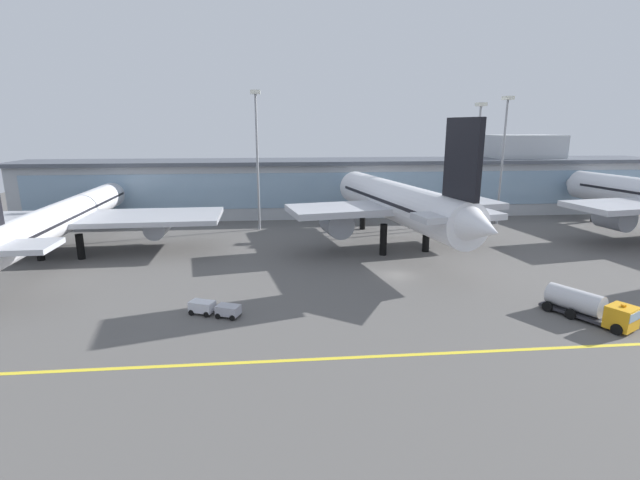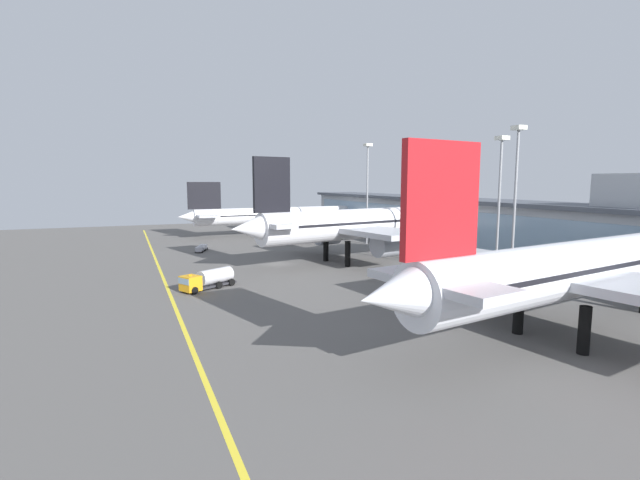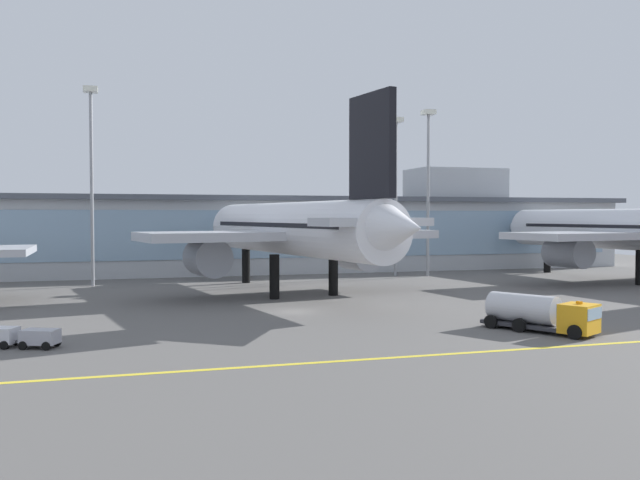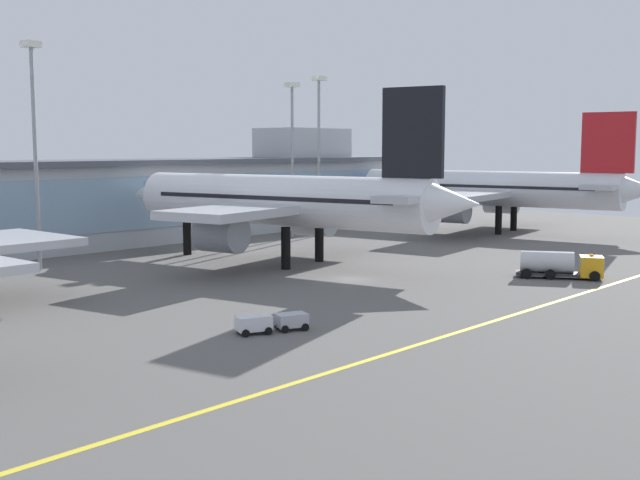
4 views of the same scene
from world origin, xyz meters
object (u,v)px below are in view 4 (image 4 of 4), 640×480
object	(u,v)px
airliner_far_right	(489,189)
apron_light_mast_west	(292,137)
airliner_near_right	(282,202)
apron_light_mast_east	(34,124)
baggage_tug_near	(271,322)
fuel_tanker_truck	(563,264)
apron_light_mast_centre	(319,133)

from	to	relation	value
airliner_far_right	apron_light_mast_west	xyz separation A→B (m)	(-28.65, 17.92, 8.54)
airliner_near_right	apron_light_mast_east	world-z (taller)	apron_light_mast_east
airliner_near_right	baggage_tug_near	bearing A→B (deg)	122.98
fuel_tanker_truck	baggage_tug_near	xyz separation A→B (m)	(-38.81, 5.06, -0.72)
airliner_near_right	fuel_tanker_truck	bearing A→B (deg)	-168.29
airliner_near_right	fuel_tanker_truck	xyz separation A→B (m)	(12.52, -30.23, -6.04)
airliner_far_right	apron_light_mast_west	world-z (taller)	apron_light_mast_west
apron_light_mast_east	apron_light_mast_centre	bearing A→B (deg)	0.86
apron_light_mast_west	apron_light_mast_centre	distance (m)	4.95
baggage_tug_near	airliner_near_right	bearing A→B (deg)	-113.58
airliner_far_right	baggage_tug_near	bearing A→B (deg)	100.18
airliner_near_right	apron_light_mast_centre	bearing A→B (deg)	-66.39
airliner_far_right	apron_light_mast_centre	distance (m)	30.55
apron_light_mast_west	apron_light_mast_east	distance (m)	43.66
apron_light_mast_west	fuel_tanker_truck	bearing A→B (deg)	-99.61
apron_light_mast_west	apron_light_mast_centre	world-z (taller)	apron_light_mast_centre
apron_light_mast_east	apron_light_mast_west	bearing A→B (deg)	2.60
airliner_near_right	apron_light_mast_west	size ratio (longest dim) A/B	2.08
fuel_tanker_truck	apron_light_mast_centre	world-z (taller)	apron_light_mast_centre
fuel_tanker_truck	apron_light_mast_west	distance (m)	51.66
airliner_near_right	baggage_tug_near	size ratio (longest dim) A/B	8.68
apron_light_mast_centre	apron_light_mast_east	bearing A→B (deg)	-179.14
airliner_near_right	baggage_tug_near	xyz separation A→B (m)	(-26.28, -25.18, -6.76)
airliner_far_right	airliner_near_right	bearing A→B (deg)	82.19
airliner_far_right	fuel_tanker_truck	bearing A→B (deg)	121.29
airliner_near_right	airliner_far_right	xyz separation A→B (m)	(49.47, 0.84, -0.44)
airliner_near_right	baggage_tug_near	world-z (taller)	airliner_near_right
airliner_near_right	apron_light_mast_centre	distance (m)	32.19
airliner_near_right	apron_light_mast_centre	world-z (taller)	apron_light_mast_centre
airliner_far_right	apron_light_mast_west	bearing A→B (deg)	49.20
baggage_tug_near	apron_light_mast_east	size ratio (longest dim) A/B	0.22
apron_light_mast_centre	airliner_near_right	bearing A→B (deg)	-145.60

